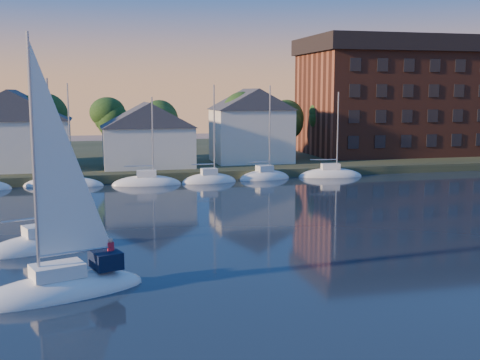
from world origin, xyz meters
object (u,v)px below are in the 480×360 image
object	(u,v)px
condo_block	(405,96)
hero_sailboat	(61,283)
clubhouse_east	(251,125)
clubhouse_centre	(148,134)
clubhouse_west	(13,129)
drifting_sailboat_left	(43,248)

from	to	relation	value
condo_block	hero_sailboat	bearing A→B (deg)	-132.61
clubhouse_east	clubhouse_centre	bearing A→B (deg)	-171.87
condo_block	hero_sailboat	distance (m)	72.52
clubhouse_centre	condo_block	distance (m)	41.05
clubhouse_west	drifting_sailboat_left	size ratio (longest dim) A/B	1.11
hero_sailboat	clubhouse_west	bearing A→B (deg)	-99.64
hero_sailboat	drifting_sailboat_left	bearing A→B (deg)	-99.16
clubhouse_west	drifting_sailboat_left	distance (m)	37.23
clubhouse_centre	condo_block	world-z (taller)	condo_block
condo_block	clubhouse_west	bearing A→B (deg)	-172.93
clubhouse_west	clubhouse_east	xyz separation A→B (m)	(30.00, 1.00, 0.07)
clubhouse_centre	drifting_sailboat_left	world-z (taller)	drifting_sailboat_left
clubhouse_west	hero_sailboat	xyz separation A→B (m)	(7.30, -46.00, -5.34)
clubhouse_west	hero_sailboat	size ratio (longest dim) A/B	0.95
clubhouse_east	hero_sailboat	bearing A→B (deg)	-115.78
clubhouse_west	drifting_sailboat_left	world-z (taller)	drifting_sailboat_left
hero_sailboat	drifting_sailboat_left	size ratio (longest dim) A/B	1.16
clubhouse_east	hero_sailboat	distance (m)	52.47
clubhouse_centre	hero_sailboat	world-z (taller)	hero_sailboat
clubhouse_centre	clubhouse_east	distance (m)	14.17
clubhouse_east	drifting_sailboat_left	xyz separation A→B (m)	(-24.32, -37.33, -5.90)
hero_sailboat	clubhouse_centre	bearing A→B (deg)	-119.60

